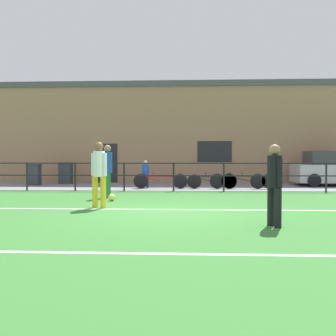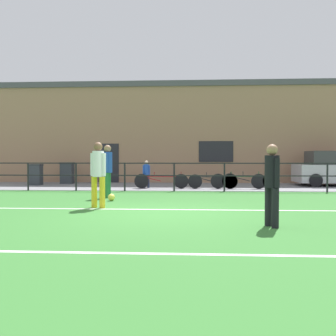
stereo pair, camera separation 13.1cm
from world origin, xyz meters
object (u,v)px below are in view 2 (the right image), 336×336
at_px(bicycle_parked_2, 213,181).
at_px(spectator_child, 146,172).
at_px(player_winger, 108,168).
at_px(trash_bin_0, 67,173).
at_px(player_striker, 98,171).
at_px(soccer_ball_match, 111,197).
at_px(bicycle_parked_0, 238,181).
at_px(bicycle_parked_1, 161,181).
at_px(player_goalkeeper, 272,180).
at_px(trash_bin_1, 36,174).
at_px(bicycle_parked_3, 250,181).

bearing_deg(bicycle_parked_2, spectator_child, 175.82).
relative_size(player_winger, trash_bin_0, 1.63).
distance_m(player_winger, bicycle_parked_2, 5.31).
height_order(player_striker, bicycle_parked_2, player_striker).
bearing_deg(soccer_ball_match, trash_bin_0, 117.48).
distance_m(bicycle_parked_0, bicycle_parked_2, 1.09).
relative_size(soccer_ball_match, bicycle_parked_0, 0.09).
bearing_deg(player_striker, soccer_ball_match, 111.98).
distance_m(player_winger, trash_bin_0, 7.32).
distance_m(spectator_child, bicycle_parked_1, 0.78).
xyz_separation_m(player_striker, bicycle_parked_2, (3.43, 6.31, -0.67)).
xyz_separation_m(player_goalkeeper, soccer_ball_match, (-4.07, 4.26, -0.81)).
height_order(player_goalkeeper, bicycle_parked_0, player_goalkeeper).
distance_m(spectator_child, bicycle_parked_0, 4.00).
height_order(player_goalkeeper, trash_bin_0, player_goalkeeper).
distance_m(player_striker, bicycle_parked_1, 6.46).
distance_m(bicycle_parked_0, trash_bin_1, 9.72).
height_order(trash_bin_0, trash_bin_1, trash_bin_0).
relative_size(player_goalkeeper, player_winger, 0.91).
xyz_separation_m(player_goalkeeper, bicycle_parked_2, (-0.65, 8.92, -0.58)).
height_order(player_winger, trash_bin_0, player_winger).
relative_size(player_goalkeeper, bicycle_parked_2, 0.76).
bearing_deg(trash_bin_1, player_striker, -57.73).
distance_m(player_striker, player_winger, 2.63).
relative_size(player_striker, soccer_ball_match, 8.04).
bearing_deg(bicycle_parked_1, trash_bin_1, 164.91).
height_order(player_winger, soccer_ball_match, player_winger).
relative_size(player_winger, bicycle_parked_1, 0.76).
xyz_separation_m(player_striker, soccer_ball_match, (0.01, 1.64, -0.90)).
relative_size(player_striker, bicycle_parked_0, 0.75).
distance_m(player_goalkeeper, bicycle_parked_2, 8.97).
bearing_deg(player_striker, player_goalkeeper, -10.20).
distance_m(bicycle_parked_2, trash_bin_0, 7.75).
bearing_deg(bicycle_parked_0, spectator_child, 176.96).
bearing_deg(player_winger, spectator_child, -12.48).
bearing_deg(trash_bin_1, trash_bin_0, 39.86).
bearing_deg(bicycle_parked_1, trash_bin_0, 151.70).
height_order(player_winger, bicycle_parked_2, player_winger).
xyz_separation_m(bicycle_parked_3, trash_bin_1, (-10.07, 1.69, 0.17)).
height_order(player_winger, bicycle_parked_3, player_winger).
height_order(soccer_ball_match, bicycle_parked_3, bicycle_parked_3).
xyz_separation_m(player_winger, soccer_ball_match, (0.33, -0.96, -0.90)).
xyz_separation_m(soccer_ball_match, bicycle_parked_2, (3.42, 4.67, 0.23)).
relative_size(soccer_ball_match, bicycle_parked_3, 0.09).
bearing_deg(bicycle_parked_2, player_striker, -118.54).
xyz_separation_m(spectator_child, bicycle_parked_2, (2.89, -0.21, -0.36)).
bearing_deg(bicycle_parked_1, spectator_child, 162.42).
relative_size(player_striker, trash_bin_1, 1.74).
xyz_separation_m(soccer_ball_match, bicycle_parked_0, (4.51, 4.67, 0.25)).
xyz_separation_m(spectator_child, bicycle_parked_3, (4.48, -0.21, -0.34)).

